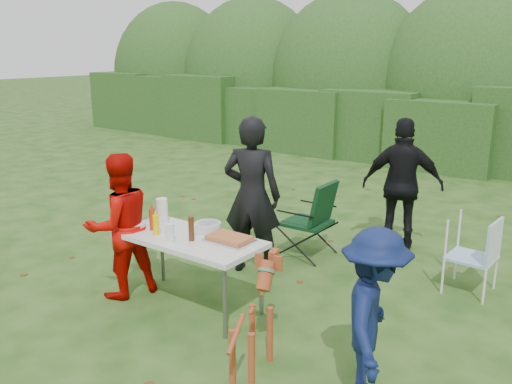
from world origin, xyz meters
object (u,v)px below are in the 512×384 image
Objects in this scene: person_red_jacket at (120,226)px; ketchup_bottle at (152,219)px; person_black_puffy at (403,185)px; lawn_chair at (471,254)px; paper_towel_roll at (162,211)px; folding_table at (189,242)px; camping_chair at (307,218)px; person_cook at (252,196)px; mustard_bottle at (156,225)px; child at (374,318)px; dog at (252,326)px; beer_bottle at (191,229)px.

ketchup_bottle is (0.33, 0.15, 0.09)m from person_red_jacket.
person_black_puffy is (1.83, 3.00, 0.09)m from person_red_jacket.
paper_towel_roll is at bearing 38.11° from lawn_chair.
person_black_puffy is 6.53× the size of paper_towel_roll.
person_black_puffy is (1.07, 2.79, 0.16)m from folding_table.
folding_table is 0.80m from person_red_jacket.
camping_chair is (0.22, 1.87, -0.20)m from folding_table.
mustard_bottle is at bearing 57.84° from person_cook.
child is 2.68m from paper_towel_roll.
person_cook is 2.03m from person_black_puffy.
ketchup_bottle is (-1.64, 0.52, 0.43)m from dog.
person_black_puffy is 3.07m from paper_towel_roll.
camping_chair is 4.44× the size of ketchup_bottle.
ketchup_bottle is at bearing 149.36° from mustard_bottle.
paper_towel_roll is (-0.53, 0.17, 0.18)m from folding_table.
folding_table is 1.11m from person_cook.
person_black_puffy is at bearing -134.13° from camping_chair.
child is at bearing -7.64° from beer_bottle.
dog is at bearing -23.35° from paper_towel_roll.
ketchup_bottle is (-1.50, -2.85, 0.00)m from person_black_puffy.
camping_chair is 4.07× the size of beer_bottle.
person_cook is 1.50m from person_red_jacket.
lawn_chair is 4.18× the size of mustard_bottle.
beer_bottle is at bearing 50.26° from person_black_puffy.
child is 2.90m from camping_chair.
person_red_jacket reaches higher than folding_table.
person_red_jacket is 1.14× the size of child.
person_red_jacket is 5.82× the size of paper_towel_roll.
mustard_bottle is 0.41m from beer_bottle.
person_black_puffy is 1.30m from camping_chair.
person_black_puffy is at bearing 71.28° from beer_bottle.
camping_chair reaches higher than dog.
mustard_bottle is (-2.39, 0.19, 0.17)m from child.
folding_table is 6.82× the size of ketchup_bottle.
beer_bottle is (-1.10, 0.52, 0.44)m from dog.
person_cook reaches higher than camping_chair.
lawn_chair is 3.48× the size of beer_bottle.
ketchup_bottle is (-0.40, -1.15, -0.06)m from person_cook.
person_red_jacket reaches higher than dog.
mustard_bottle is (-1.36, -2.93, -0.01)m from person_black_puffy.
lawn_chair is at bearing 45.18° from beer_bottle.
camping_chair is at bearing 86.39° from beer_bottle.
lawn_chair reaches higher than folding_table.
folding_table is at bearing 46.60° from lawn_chair.
person_cook is at bearing 26.40° from lawn_chair.
child is 2.55m from ketchup_bottle.
ketchup_bottle is (-0.14, 0.08, 0.01)m from mustard_bottle.
mustard_bottle is 0.39m from paper_towel_roll.
child reaches higher than folding_table.
camping_chair is (-0.98, 2.45, 0.07)m from dog.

